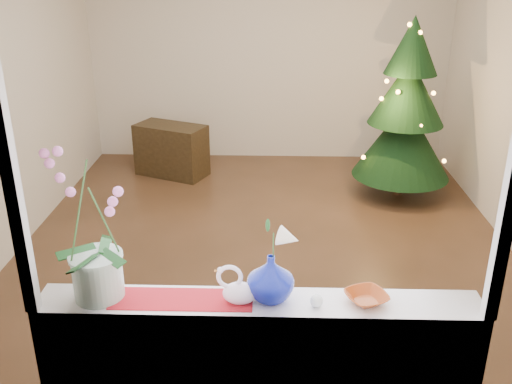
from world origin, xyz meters
TOP-DOWN VIEW (x-y plane):
  - ground at (0.00, 0.00)m, footprint 5.00×5.00m
  - wall_back at (0.00, 2.50)m, footprint 4.50×0.10m
  - wall_front at (0.00, -2.50)m, footprint 4.50×0.10m
  - wall_left at (-2.25, 0.00)m, footprint 0.10×5.00m
  - windowsill at (0.00, -2.37)m, footprint 2.20×0.26m
  - window_frame at (0.00, -2.47)m, footprint 2.22×0.06m
  - runner at (-0.38, -2.37)m, footprint 0.70×0.20m
  - orchid_pot at (-0.79, -2.35)m, footprint 0.31×0.31m
  - swan at (-0.09, -2.39)m, footprint 0.25×0.17m
  - blue_vase at (0.06, -2.35)m, footprint 0.33×0.33m
  - lily at (0.06, -2.35)m, footprint 0.15×0.09m
  - paperweight at (0.28, -2.41)m, footprint 0.07×0.07m
  - amber_dish at (0.53, -2.36)m, footprint 0.22×0.22m
  - xmas_tree at (1.48, 1.24)m, footprint 1.30×1.30m
  - side_table at (-1.16, 1.77)m, footprint 0.93×0.71m

SIDE VIEW (x-z plane):
  - ground at x=0.00m, z-range 0.00..0.00m
  - side_table at x=-1.16m, z-range 0.00..0.62m
  - windowsill at x=0.00m, z-range 0.88..0.92m
  - runner at x=-0.38m, z-range 0.92..0.93m
  - amber_dish at x=0.53m, z-range 0.92..0.96m
  - paperweight at x=0.28m, z-range 0.92..0.98m
  - xmas_tree at x=1.48m, z-range 0.00..1.94m
  - swan at x=-0.09m, z-range 0.92..1.12m
  - blue_vase at x=0.06m, z-range 0.92..1.20m
  - lily at x=0.06m, z-range 1.20..1.41m
  - orchid_pot at x=-0.79m, z-range 0.92..1.69m
  - wall_back at x=0.00m, z-range 0.00..2.70m
  - wall_front at x=0.00m, z-range 0.00..2.70m
  - wall_left at x=-2.25m, z-range 0.00..2.70m
  - window_frame at x=0.00m, z-range 0.90..2.50m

